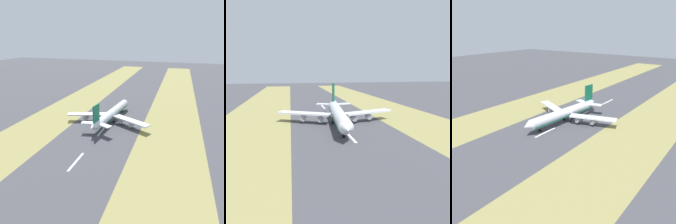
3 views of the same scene
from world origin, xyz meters
The scene contains 7 objects.
ground_plane centered at (0.00, 0.00, 0.00)m, with size 800.00×800.00×0.00m, color #424247.
grass_median_west centered at (-45.00, 0.00, 0.00)m, with size 40.00×600.00×0.01m, color olive.
grass_median_east centered at (45.00, 0.00, 0.00)m, with size 40.00×600.00×0.01m, color olive.
centreline_dash_near centered at (0.00, -61.60, 0.01)m, with size 1.20×18.00×0.01m, color silver.
centreline_dash_mid centered at (0.00, -21.60, 0.01)m, with size 1.20×18.00×0.01m, color silver.
centreline_dash_far centered at (0.00, 18.40, 0.01)m, with size 1.20×18.00×0.01m, color silver.
airplane_main_jet centered at (0.84, -3.49, 6.02)m, with size 63.81×67.21×20.20m.
Camera 3 is at (-91.32, 126.57, 59.21)m, focal length 42.00 mm.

